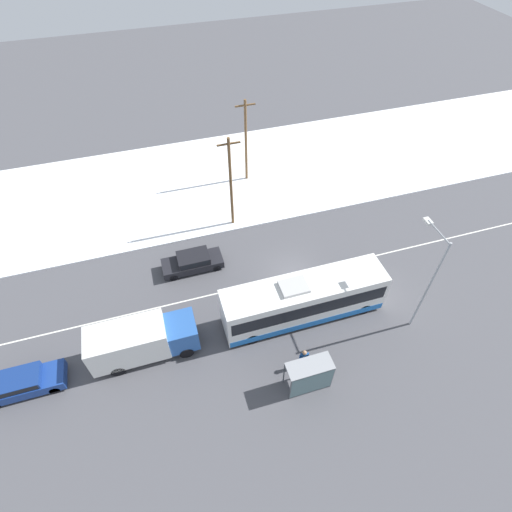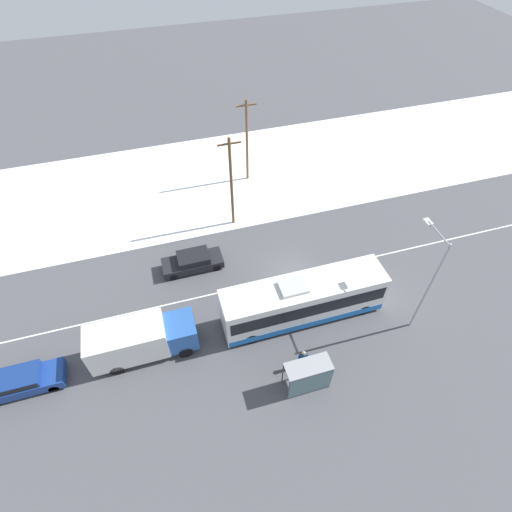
# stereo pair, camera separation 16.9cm
# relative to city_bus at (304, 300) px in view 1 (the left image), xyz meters

# --- Properties ---
(ground_plane) EXTENTS (120.00, 120.00, 0.00)m
(ground_plane) POSITION_rel_city_bus_xyz_m (0.67, 3.60, -1.76)
(ground_plane) COLOR #4C4C51
(snow_lot) EXTENTS (80.00, 15.19, 0.12)m
(snow_lot) POSITION_rel_city_bus_xyz_m (0.67, 17.42, -1.70)
(snow_lot) COLOR white
(snow_lot) RESTS_ON ground_plane
(lane_marking_center) EXTENTS (60.00, 0.12, 0.00)m
(lane_marking_center) POSITION_rel_city_bus_xyz_m (0.67, 3.60, -1.76)
(lane_marking_center) COLOR silver
(lane_marking_center) RESTS_ON ground_plane
(city_bus) EXTENTS (11.25, 2.57, 3.61)m
(city_bus) POSITION_rel_city_bus_xyz_m (0.00, 0.00, 0.00)
(city_bus) COLOR white
(city_bus) RESTS_ON ground_plane
(box_truck) EXTENTS (6.77, 2.30, 2.88)m
(box_truck) POSITION_rel_city_bus_xyz_m (-10.98, 0.15, -0.16)
(box_truck) COLOR silver
(box_truck) RESTS_ON ground_plane
(sedan_car) EXTENTS (4.67, 1.80, 1.40)m
(sedan_car) POSITION_rel_city_bus_xyz_m (-6.50, 6.62, -0.99)
(sedan_car) COLOR black
(sedan_car) RESTS_ON ground_plane
(parked_car_near_truck) EXTENTS (4.67, 1.80, 1.41)m
(parked_car_near_truck) POSITION_rel_city_bus_xyz_m (-18.24, -0.16, -0.99)
(parked_car_near_truck) COLOR navy
(parked_car_near_truck) RESTS_ON ground_plane
(pedestrian_at_stop) EXTENTS (0.64, 0.29, 1.78)m
(pedestrian_at_stop) POSITION_rel_city_bus_xyz_m (-1.39, -3.72, -0.67)
(pedestrian_at_stop) COLOR #23232D
(pedestrian_at_stop) RESTS_ON ground_plane
(bus_shelter) EXTENTS (2.77, 1.20, 2.40)m
(bus_shelter) POSITION_rel_city_bus_xyz_m (-1.62, -5.23, -0.09)
(bus_shelter) COLOR gray
(bus_shelter) RESTS_ON ground_plane
(streetlamp) EXTENTS (0.36, 2.49, 8.04)m
(streetlamp) POSITION_rel_city_bus_xyz_m (7.01, -2.49, 3.25)
(streetlamp) COLOR #9EA3A8
(streetlamp) RESTS_ON ground_plane
(utility_pole_roadside) EXTENTS (1.80, 0.24, 8.38)m
(utility_pole_roadside) POSITION_rel_city_bus_xyz_m (-2.23, 10.74, 2.62)
(utility_pole_roadside) COLOR brown
(utility_pole_roadside) RESTS_ON ground_plane
(utility_pole_snowlot) EXTENTS (1.80, 0.24, 8.13)m
(utility_pole_snowlot) POSITION_rel_city_bus_xyz_m (0.70, 16.61, 2.49)
(utility_pole_snowlot) COLOR brown
(utility_pole_snowlot) RESTS_ON ground_plane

